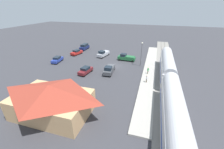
# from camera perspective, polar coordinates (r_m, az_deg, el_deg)

# --- Properties ---
(ground_plane) EXTENTS (200.00, 200.00, 0.00)m
(ground_plane) POSITION_cam_1_polar(r_m,az_deg,el_deg) (41.49, 0.90, 3.38)
(ground_plane) COLOR #38383D
(railway_track) EXTENTS (4.80, 70.00, 0.30)m
(railway_track) POSITION_cam_1_polar(r_m,az_deg,el_deg) (40.31, 20.43, 1.09)
(railway_track) COLOR gray
(railway_track) RESTS_ON ground
(platform) EXTENTS (3.20, 46.00, 0.30)m
(platform) POSITION_cam_1_polar(r_m,az_deg,el_deg) (40.12, 14.79, 1.89)
(platform) COLOR #A8A399
(platform) RESTS_ON ground
(station_building) EXTENTS (12.47, 8.19, 5.26)m
(station_building) POSITION_cam_1_polar(r_m,az_deg,el_deg) (24.53, -23.04, -9.01)
(station_building) COLOR tan
(station_building) RESTS_ON ground
(pedestrian_on_platform) EXTENTS (0.36, 0.36, 1.71)m
(pedestrian_on_platform) POSITION_cam_1_polar(r_m,az_deg,el_deg) (32.63, 13.65, -1.53)
(pedestrian_on_platform) COLOR brown
(pedestrian_on_platform) RESTS_ON platform
(pedestrian_waiting_far) EXTENTS (0.36, 0.36, 1.71)m
(pedestrian_waiting_far) POSITION_cam_1_polar(r_m,az_deg,el_deg) (36.88, 14.16, 1.72)
(pedestrian_waiting_far) COLOR brown
(pedestrian_waiting_far) RESTS_ON platform
(pickup_charcoal) EXTENTS (2.32, 5.52, 2.14)m
(pickup_charcoal) POSITION_cam_1_polar(r_m,az_deg,el_deg) (36.79, -1.15, 2.05)
(pickup_charcoal) COLOR #47494F
(pickup_charcoal) RESTS_ON ground
(sedan_blue) EXTENTS (2.35, 4.68, 1.74)m
(sedan_blue) POSITION_cam_1_polar(r_m,az_deg,el_deg) (47.31, -21.01, 5.65)
(sedan_blue) COLOR #283D9E
(sedan_blue) RESTS_ON ground
(pickup_green) EXTENTS (5.52, 2.76, 2.14)m
(pickup_green) POSITION_cam_1_polar(r_m,az_deg,el_deg) (45.70, 5.69, 6.80)
(pickup_green) COLOR #236638
(pickup_green) RESTS_ON ground
(sedan_red) EXTENTS (2.89, 4.81, 1.74)m
(sedan_red) POSITION_cam_1_polar(r_m,az_deg,el_deg) (52.80, -13.94, 8.64)
(sedan_red) COLOR red
(sedan_red) RESTS_ON ground
(pickup_silver) EXTENTS (3.00, 5.68, 2.14)m
(pickup_silver) POSITION_cam_1_polar(r_m,az_deg,el_deg) (49.42, -3.51, 8.37)
(pickup_silver) COLOR silver
(pickup_silver) RESTS_ON ground
(sedan_maroon) EXTENTS (2.42, 4.70, 1.74)m
(sedan_maroon) POSITION_cam_1_polar(r_m,az_deg,el_deg) (37.29, -10.52, 1.68)
(sedan_maroon) COLOR maroon
(sedan_maroon) RESTS_ON ground
(suv_navy) EXTENTS (2.08, 4.95, 2.22)m
(suv_navy) POSITION_cam_1_polar(r_m,az_deg,el_deg) (58.39, -10.94, 10.84)
(suv_navy) COLOR navy
(suv_navy) RESTS_ON ground
(light_pole_near_platform) EXTENTS (0.44, 0.44, 6.96)m
(light_pole_near_platform) POSITION_cam_1_polar(r_m,az_deg,el_deg) (40.79, 11.69, 9.07)
(light_pole_near_platform) COLOR #515156
(light_pole_near_platform) RESTS_ON ground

